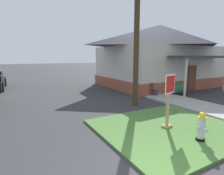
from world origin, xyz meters
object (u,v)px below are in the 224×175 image
object	(u,v)px
street_bench	(148,87)
utility_pole	(137,14)
fire_hydrant	(201,127)
manhole_cover	(96,120)
stop_sign	(168,102)

from	to	relation	value
street_bench	utility_pole	size ratio (longest dim) A/B	0.17
fire_hydrant	manhole_cover	distance (m)	4.11
stop_sign	street_bench	distance (m)	6.19
stop_sign	fire_hydrant	bearing A→B (deg)	-85.63
fire_hydrant	manhole_cover	xyz separation A→B (m)	(-2.07, 3.51, -0.51)
fire_hydrant	stop_sign	xyz separation A→B (m)	(-0.10, 1.31, 0.52)
manhole_cover	utility_pole	distance (m)	5.82
fire_hydrant	utility_pole	size ratio (longest dim) A/B	0.10
fire_hydrant	stop_sign	bearing A→B (deg)	94.37
fire_hydrant	stop_sign	distance (m)	1.41
fire_hydrant	manhole_cover	size ratio (longest dim) A/B	1.32
street_bench	utility_pole	xyz separation A→B (m)	(-2.47, -1.81, 4.33)
fire_hydrant	street_bench	distance (m)	7.26
street_bench	utility_pole	distance (m)	5.30
stop_sign	utility_pole	bearing A→B (deg)	74.21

